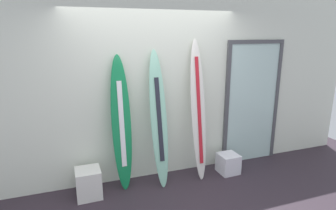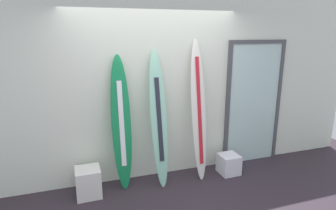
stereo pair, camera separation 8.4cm
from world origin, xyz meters
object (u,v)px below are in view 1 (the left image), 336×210
surfboard_seafoam (159,120)px  surfboard_emerald (121,125)px  display_block_left (89,183)px  glass_door (252,101)px  display_block_center (228,163)px  surfboard_ivory (198,112)px

surfboard_seafoam → surfboard_emerald: bearing=173.6°
display_block_left → glass_door: size_ratio=0.19×
display_block_center → glass_door: 1.14m
glass_door → surfboard_ivory: bearing=-169.2°
glass_door → surfboard_seafoam: bearing=-172.5°
display_block_left → display_block_center: (2.16, -0.03, -0.04)m
display_block_center → surfboard_seafoam: bearing=175.5°
surfboard_emerald → surfboard_ivory: surfboard_ivory is taller
surfboard_emerald → display_block_center: bearing=-5.1°
surfboard_ivory → glass_door: size_ratio=1.01×
display_block_center → glass_door: (0.60, 0.32, 0.91)m
display_block_left → glass_door: glass_door is taller
surfboard_ivory → display_block_left: 1.86m
display_block_left → surfboard_seafoam: bearing=3.2°
surfboard_emerald → surfboard_seafoam: (0.53, -0.06, 0.04)m
surfboard_ivory → glass_door: surfboard_ivory is taller
surfboard_seafoam → surfboard_ivory: bearing=1.5°
surfboard_emerald → glass_door: size_ratio=0.92×
surfboard_emerald → display_block_left: size_ratio=4.77×
surfboard_emerald → display_block_center: (1.66, -0.15, -0.78)m
surfboard_emerald → display_block_left: surfboard_emerald is taller
surfboard_emerald → glass_door: 2.26m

